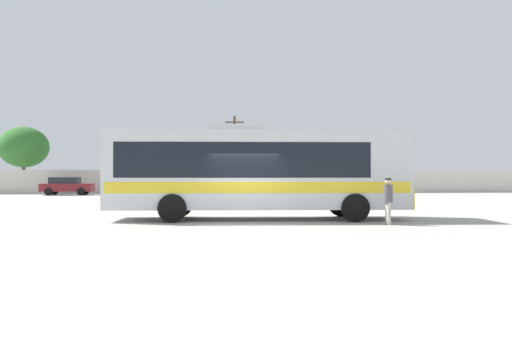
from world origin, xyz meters
name	(u,v)px	position (x,y,z in m)	size (l,w,h in m)	color
ground_plane	(232,206)	(0.00, 10.00, 0.00)	(300.00, 300.00, 0.00)	#A3A099
perimeter_wall	(222,182)	(0.00, 28.88, 1.09)	(80.00, 0.30, 2.18)	beige
coach_bus_silver_yellow	(254,169)	(0.47, 1.51, 1.94)	(11.57, 3.19, 3.63)	silver
attendant_by_bus_door	(388,198)	(4.90, -1.02, 0.92)	(0.34, 0.34, 1.62)	#B7B2A8
parked_car_leftmost_maroon	(67,186)	(-13.39, 26.22, 0.80)	(4.27, 2.07, 1.53)	maroon
parked_car_second_white	(142,186)	(-7.08, 26.19, 0.78)	(4.15, 2.09, 1.48)	silver
utility_pole_near	(234,152)	(1.22, 30.80, 3.92)	(1.80, 0.32, 7.48)	#4C3823
roadside_tree_left	(24,147)	(-18.84, 31.53, 4.37)	(4.58, 4.58, 6.33)	brown
roadside_tree_midleft	(156,154)	(-6.85, 35.53, 3.97)	(4.42, 4.42, 5.86)	brown
roadside_tree_midright	(224,146)	(0.25, 32.76, 4.62)	(5.42, 5.42, 6.93)	brown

